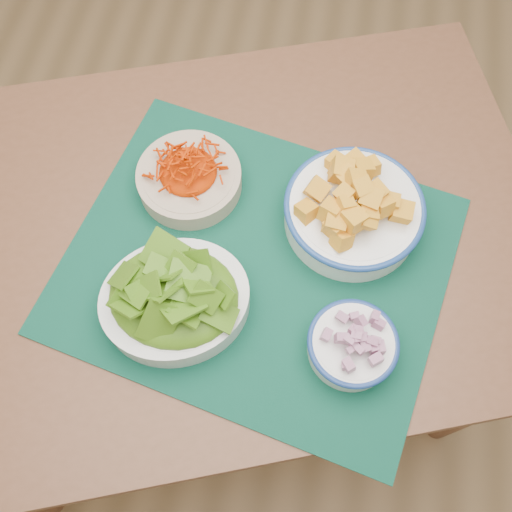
{
  "coord_description": "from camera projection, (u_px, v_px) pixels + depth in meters",
  "views": [
    {
      "loc": [
        -0.19,
        -0.71,
        1.63
      ],
      "look_at": [
        -0.26,
        -0.33,
        0.78
      ],
      "focal_mm": 40.0,
      "sensor_mm": 36.0,
      "label": 1
    }
  ],
  "objects": [
    {
      "name": "placemat",
      "position": [
        256.0,
        264.0,
        0.96
      ],
      "size": [
        0.71,
        0.62,
        0.0
      ],
      "primitive_type": "cube",
      "rotation": [
        0.0,
        0.0,
        -0.21
      ],
      "color": "black",
      "rests_on": "table"
    },
    {
      "name": "lettuce_bowl",
      "position": [
        174.0,
        297.0,
        0.88
      ],
      "size": [
        0.29,
        0.27,
        0.1
      ],
      "rotation": [
        0.0,
        0.0,
        0.4
      ],
      "color": "silver",
      "rests_on": "placemat"
    },
    {
      "name": "ground",
      "position": [
        355.0,
        276.0,
        1.76
      ],
      "size": [
        4.0,
        4.0,
        0.0
      ],
      "primitive_type": "plane",
      "color": "#987449",
      "rests_on": "ground"
    },
    {
      "name": "table",
      "position": [
        215.0,
        256.0,
        1.08
      ],
      "size": [
        1.36,
        1.13,
        0.75
      ],
      "rotation": [
        0.0,
        0.0,
        0.35
      ],
      "color": "brown",
      "rests_on": "ground"
    },
    {
      "name": "onion_bowl",
      "position": [
        353.0,
        344.0,
        0.86
      ],
      "size": [
        0.15,
        0.15,
        0.07
      ],
      "rotation": [
        0.0,
        0.0,
        -0.15
      ],
      "color": "white",
      "rests_on": "placemat"
    },
    {
      "name": "squash_bowl",
      "position": [
        355.0,
        206.0,
        0.94
      ],
      "size": [
        0.26,
        0.26,
        0.12
      ],
      "rotation": [
        0.0,
        0.0,
        0.14
      ],
      "color": "white",
      "rests_on": "placemat"
    },
    {
      "name": "carrot_bowl",
      "position": [
        189.0,
        175.0,
        0.99
      ],
      "size": [
        0.23,
        0.23,
        0.07
      ],
      "rotation": [
        0.0,
        0.0,
        -0.3
      ],
      "color": "#C2AD90",
      "rests_on": "placemat"
    }
  ]
}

